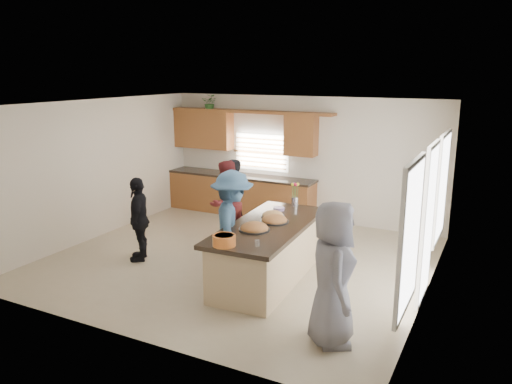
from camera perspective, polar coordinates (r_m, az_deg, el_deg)
The scene contains 18 objects.
floor at distance 9.14m, azimuth -2.04°, elevation -7.78°, with size 6.50×6.50×0.00m, color #BBAA8B.
room_shell at distance 8.62m, azimuth -2.15°, elevation 4.06°, with size 6.52×6.02×2.81m.
back_cabinetry at distance 11.86m, azimuth -1.91°, elevation 1.86°, with size 4.08×0.66×2.46m.
right_wall_glazing at distance 7.62m, azimuth 19.07°, elevation -2.29°, with size 0.06×4.00×2.25m.
island at distance 8.17m, azimuth 1.41°, elevation -7.03°, with size 1.28×2.75×0.95m.
platter_front at distance 7.70m, azimuth -0.20°, elevation -4.19°, with size 0.48×0.48×0.20m.
platter_mid at distance 8.11m, azimuth 2.11°, elevation -3.26°, with size 0.47×0.47×0.19m.
platter_back at distance 8.38m, azimuth 1.93°, elevation -2.70°, with size 0.40×0.40×0.16m.
salad_bowl at distance 7.03m, azimuth -3.66°, elevation -5.47°, with size 0.33×0.33×0.16m.
clear_cup at distance 7.01m, azimuth 0.13°, elevation -5.87°, with size 0.07×0.07×0.09m, color white.
plate_stack at distance 8.79m, azimuth 2.63°, elevation -1.94°, with size 0.19×0.19×0.05m, color #A887C4.
flower_vase at distance 9.07m, azimuth 4.47°, elevation -0.19°, with size 0.14×0.14×0.43m.
potted_plant at distance 12.12m, azimuth -5.26°, elevation 10.12°, with size 0.36×0.31×0.40m, color #39722D.
woman_left_back at distance 10.18m, azimuth -2.75°, elevation -0.73°, with size 0.59×0.39×1.62m, color black.
woman_left_mid at distance 9.72m, azimuth -3.48°, elevation -1.27°, with size 0.81×0.63×1.67m, color maroon.
woman_left_front at distance 9.18m, azimuth -13.21°, elevation -3.01°, with size 0.89×0.37×1.53m, color black.
woman_right_back at distance 8.04m, azimuth -2.71°, elevation -3.93°, with size 1.18×0.68×1.82m, color #3A5E7F.
woman_right_front at distance 6.26m, azimuth 8.77°, elevation -9.25°, with size 0.90×0.59×1.84m, color slate.
Camera 1 is at (4.13, -7.43, 3.34)m, focal length 35.00 mm.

